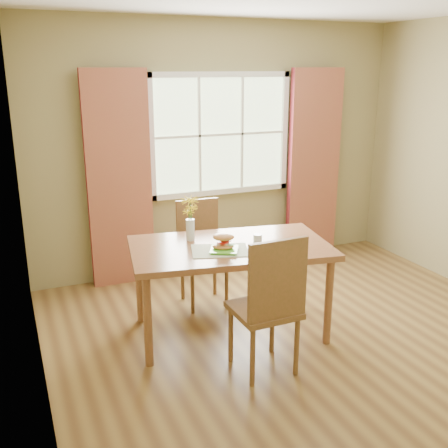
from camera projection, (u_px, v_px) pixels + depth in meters
name	position (u px, v px, depth m)	size (l,w,h in m)	color
room	(313.00, 181.00, 4.08)	(4.24, 3.84, 2.74)	brown
window	(221.00, 135.00, 5.69)	(1.62, 0.06, 1.32)	beige
curtain_left	(119.00, 181.00, 5.29)	(0.65, 0.08, 2.20)	maroon
curtain_right	(314.00, 165.00, 6.15)	(0.65, 0.08, 2.20)	maroon
dining_table	(230.00, 254.00, 4.35)	(1.76, 1.17, 0.79)	brown
chair_near	(270.00, 301.00, 3.75)	(0.46, 0.46, 1.08)	brown
chair_far	(201.00, 247.00, 5.02)	(0.43, 0.43, 1.00)	brown
placemat	(220.00, 251.00, 4.19)	(0.45, 0.33, 0.01)	beige
plate	(224.00, 250.00, 4.17)	(0.22, 0.22, 0.01)	#55B82E
croissant_sandwich	(223.00, 242.00, 4.16)	(0.21, 0.18, 0.13)	#DE8C4B
water_glass	(258.00, 241.00, 4.26)	(0.07, 0.07, 0.11)	silver
flower_vase	(190.00, 214.00, 4.39)	(0.15, 0.15, 0.38)	silver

